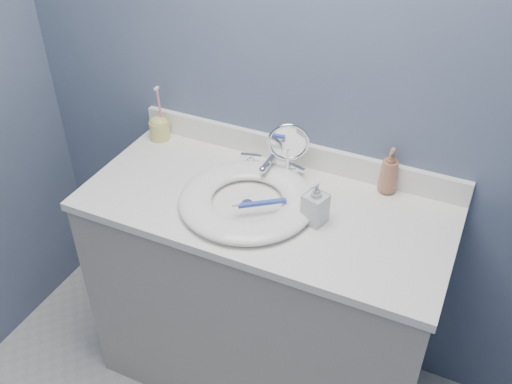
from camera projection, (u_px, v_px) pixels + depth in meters
The scene contains 12 objects.
back_wall at pixel (300, 80), 1.88m from camera, with size 2.20×0.02×2.40m, color #4D5A74.
vanity_cabinet at pixel (264, 299), 2.14m from camera, with size 1.20×0.55×0.85m, color #A29C94.
countertop at pixel (265, 207), 1.88m from camera, with size 1.22×0.57×0.03m, color white.
backsplash at pixel (295, 152), 2.03m from camera, with size 1.22×0.02×0.09m, color white.
basin at pixel (247, 200), 1.85m from camera, with size 0.45×0.45×0.04m, color white, non-canonical shape.
drain at pixel (247, 203), 1.86m from camera, with size 0.04×0.04×0.01m, color silver.
faucet at pixel (272, 167), 1.99m from camera, with size 0.25×0.13×0.07m.
makeup_mirror at pixel (288, 148), 1.92m from camera, with size 0.14×0.08×0.21m.
soap_bottle_amber at pixel (389, 171), 1.87m from camera, with size 0.06×0.06×0.17m, color #A06648.
soap_bottle_clear at pixel (316, 202), 1.75m from camera, with size 0.07×0.07×0.15m, color silver.
toothbrush_holder at pixel (159, 127), 2.17m from camera, with size 0.08×0.08×0.22m.
toothbrush_lying at pixel (260, 203), 1.80m from camera, with size 0.15×0.11×0.02m.
Camera 1 is at (0.60, -0.38, 2.02)m, focal length 40.00 mm.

